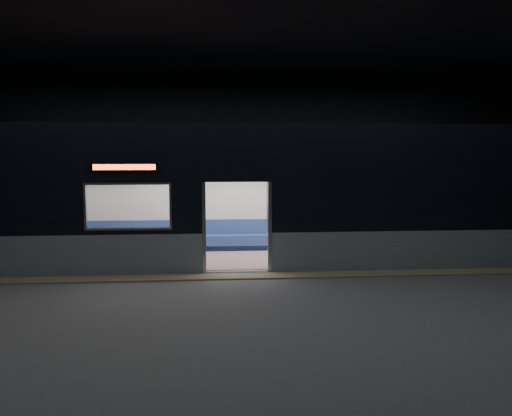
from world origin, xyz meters
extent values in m
cube|color=#47494C|center=(0.00, 0.00, -0.01)|extent=(24.00, 14.00, 0.01)
cube|color=black|center=(0.00, 0.00, 4.98)|extent=(24.00, 14.00, 0.04)
cube|color=black|center=(0.00, 6.98, 2.50)|extent=(24.00, 0.04, 5.00)
cube|color=black|center=(0.00, -6.98, 2.50)|extent=(24.00, 0.04, 5.00)
cube|color=#8C7F59|center=(0.00, 0.55, 0.01)|extent=(22.80, 0.50, 0.03)
cube|color=#85959E|center=(-4.85, 1.06, 0.45)|extent=(8.30, 0.12, 0.90)
cube|color=#85959E|center=(4.85, 1.06, 0.45)|extent=(8.30, 0.12, 0.90)
cube|color=black|center=(-4.85, 1.06, 2.05)|extent=(8.30, 0.12, 2.30)
cube|color=black|center=(4.85, 1.06, 2.05)|extent=(8.30, 0.12, 2.30)
cube|color=black|center=(0.00, 1.06, 2.62)|extent=(1.40, 0.12, 1.15)
cube|color=#B7BABC|center=(-0.74, 1.06, 1.02)|extent=(0.08, 0.14, 2.05)
cube|color=#B7BABC|center=(0.74, 1.06, 1.02)|extent=(0.08, 0.14, 2.05)
cube|color=black|center=(-2.45, 0.98, 2.39)|extent=(1.50, 0.04, 0.18)
cube|color=#E35019|center=(-2.45, 0.97, 2.39)|extent=(1.34, 0.03, 0.12)
cube|color=silver|center=(0.00, 3.94, 1.60)|extent=(18.00, 0.12, 3.20)
cube|color=black|center=(0.00, 2.50, 3.28)|extent=(18.00, 3.00, 0.15)
cube|color=gray|center=(0.00, 2.50, 0.02)|extent=(17.76, 2.76, 0.04)
cube|color=silver|center=(0.00, 2.50, 2.35)|extent=(17.76, 2.76, 0.10)
cube|color=#2C4B7F|center=(0.00, 3.62, 0.24)|extent=(11.00, 0.48, 0.41)
cube|color=#2C4B7F|center=(0.00, 3.81, 0.65)|extent=(11.00, 0.10, 0.40)
cube|color=#72535B|center=(-3.30, 1.41, 0.24)|extent=(4.40, 0.48, 0.41)
cube|color=#72535B|center=(3.30, 1.41, 0.24)|extent=(4.40, 0.48, 0.41)
cylinder|color=silver|center=(-0.95, 1.37, 1.17)|extent=(0.04, 0.04, 2.26)
cylinder|color=silver|center=(-0.95, 3.63, 1.17)|extent=(0.04, 0.04, 2.26)
cylinder|color=silver|center=(0.95, 1.37, 1.17)|extent=(0.04, 0.04, 2.26)
cylinder|color=silver|center=(0.95, 3.63, 1.17)|extent=(0.04, 0.04, 2.26)
cylinder|color=silver|center=(0.00, 3.58, 1.95)|extent=(11.00, 0.03, 0.03)
cube|color=black|center=(3.80, 3.40, 0.53)|extent=(0.16, 0.45, 0.15)
cube|color=black|center=(4.00, 3.40, 0.53)|extent=(0.16, 0.45, 0.15)
cylinder|color=black|center=(3.80, 3.20, 0.26)|extent=(0.10, 0.10, 0.43)
cylinder|color=black|center=(4.00, 3.20, 0.26)|extent=(0.10, 0.10, 0.43)
cube|color=#D06C8A|center=(3.90, 3.59, 0.55)|extent=(0.38, 0.21, 0.19)
cylinder|color=#D06C8A|center=(3.90, 3.62, 0.88)|extent=(0.39, 0.39, 0.49)
sphere|color=tan|center=(3.90, 3.60, 1.23)|extent=(0.20, 0.20, 0.20)
sphere|color=black|center=(3.90, 3.64, 1.27)|extent=(0.21, 0.21, 0.21)
cube|color=black|center=(3.93, 3.33, 0.67)|extent=(0.28, 0.25, 0.13)
cube|color=white|center=(3.95, 3.85, 1.47)|extent=(1.00, 0.03, 0.65)
camera|label=1|loc=(-0.60, -11.00, 2.77)|focal=38.00mm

